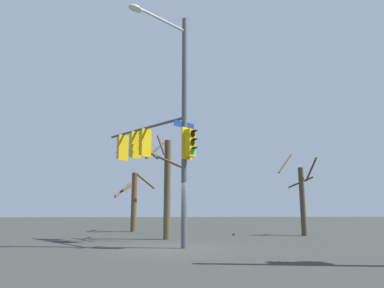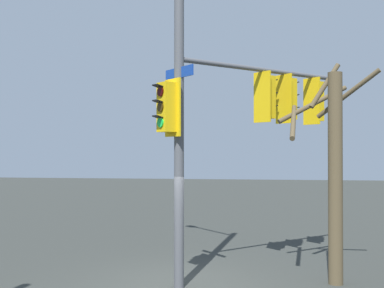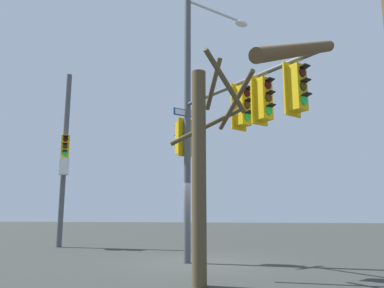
% 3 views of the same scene
% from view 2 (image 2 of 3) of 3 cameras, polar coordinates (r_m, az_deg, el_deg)
% --- Properties ---
extents(ground_plane, '(80.00, 80.00, 0.00)m').
position_cam_2_polar(ground_plane, '(11.67, -1.62, -16.12)').
color(ground_plane, '#2F322E').
extents(main_signal_pole_assembly, '(4.28, 6.17, 9.59)m').
position_cam_2_polar(main_signal_pole_assembly, '(12.00, 4.01, 7.59)').
color(main_signal_pole_assembly, '#4C4F54').
rests_on(main_signal_pole_assembly, ground).
extents(bare_tree_behind_pole, '(2.21, 2.43, 5.20)m').
position_cam_2_polar(bare_tree_behind_pole, '(11.77, 16.22, -2.49)').
color(bare_tree_behind_pole, brown).
rests_on(bare_tree_behind_pole, ground).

